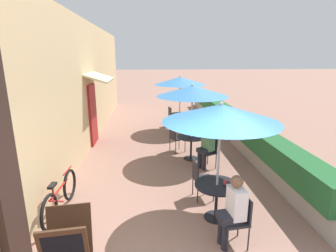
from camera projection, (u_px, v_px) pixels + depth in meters
The scene contains 20 objects.
cafe_facade_wall at pixel (90, 83), 9.51m from camera, with size 0.98×14.28×4.20m.
planter_hedge at pixel (229, 122), 10.33m from camera, with size 0.60×13.28×1.01m.
patio_table_near at pixel (217, 193), 4.95m from camera, with size 0.84×0.84×0.71m.
patio_umbrella_near at pixel (221, 113), 4.55m from camera, with size 2.07×2.07×2.28m.
cafe_chair_near_left at pixel (200, 177), 5.66m from camera, with size 0.45×0.45×0.87m.
cafe_chair_near_right at pixel (239, 217), 4.25m from camera, with size 0.45×0.45×0.87m.
seated_patron_near_right at pixel (233, 208), 4.18m from camera, with size 0.44×0.37×1.25m.
coffee_cup_near at pixel (225, 182), 4.90m from camera, with size 0.07×0.07×0.09m.
patio_table_mid at pixel (191, 142), 7.87m from camera, with size 0.84×0.84×0.71m.
patio_umbrella_mid at pixel (192, 91), 7.47m from camera, with size 2.07×2.07×2.28m.
cafe_chair_mid_left at pixel (209, 150), 7.28m from camera, with size 0.54×0.54×0.87m.
seated_patron_mid_left at pixel (206, 145), 7.18m from camera, with size 0.50×0.46×1.25m.
cafe_chair_mid_right at pixel (176, 137), 8.47m from camera, with size 0.54×0.54×0.87m.
coffee_cup_mid at pixel (190, 134), 7.90m from camera, with size 0.07×0.07×0.09m.
patio_table_far at pixel (180, 118), 10.91m from camera, with size 0.84×0.84×0.71m.
patio_umbrella_far at pixel (180, 81), 10.51m from camera, with size 2.07×2.07×2.28m.
cafe_chair_far_left at pixel (172, 115), 11.60m from camera, with size 0.48×0.48×0.87m.
cafe_chair_far_right at pixel (188, 123), 10.23m from camera, with size 0.48×0.48×0.87m.
bicycle_leaning at pixel (60, 197), 5.17m from camera, with size 0.16×1.72×0.76m.
menu_board at pixel (68, 245), 3.71m from camera, with size 0.70×0.70×0.92m.
Camera 1 is at (-0.42, -2.78, 3.04)m, focal length 28.00 mm.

